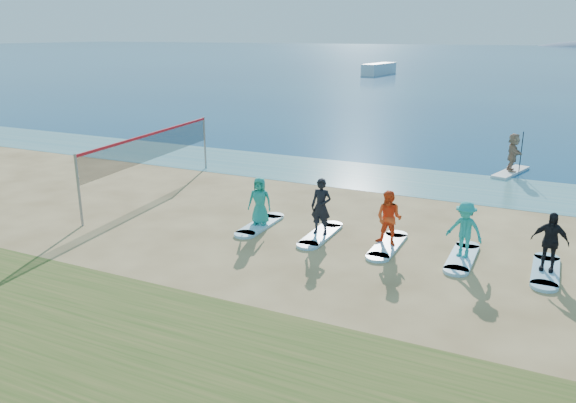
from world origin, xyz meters
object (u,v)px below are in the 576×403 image
at_px(paddleboard, 511,172).
at_px(student_3, 465,229).
at_px(paddleboarder, 513,152).
at_px(student_1, 321,207).
at_px(boat_offshore_a, 379,75).
at_px(student_2, 389,218).
at_px(surfboard_0, 260,225).
at_px(student_0, 260,201).
at_px(student_4, 550,241).
at_px(surfboard_1, 321,235).
at_px(surfboard_2, 387,246).
at_px(surfboard_3, 462,258).
at_px(volleyball_net, 152,147).
at_px(surfboard_4, 545,271).

relative_size(paddleboard, student_3, 1.81).
bearing_deg(paddleboarder, student_1, 143.03).
bearing_deg(boat_offshore_a, paddleboard, -61.83).
relative_size(student_2, student_3, 1.02).
bearing_deg(surfboard_0, student_0, 0.00).
xyz_separation_m(student_1, student_2, (2.23, 0.00, -0.07)).
xyz_separation_m(paddleboarder, student_4, (1.90, -11.72, -0.09)).
height_order(surfboard_0, student_3, student_3).
bearing_deg(boat_offshore_a, student_1, -68.72).
bearing_deg(surfboard_1, student_2, 0.00).
bearing_deg(paddleboarder, student_2, 152.95).
relative_size(surfboard_2, surfboard_3, 1.00).
bearing_deg(student_4, student_0, -173.71).
distance_m(boat_offshore_a, student_1, 74.12).
bearing_deg(volleyball_net, paddleboarder, 37.09).
bearing_deg(student_1, surfboard_2, -0.91).
relative_size(student_1, surfboard_3, 0.83).
height_order(volleyball_net, surfboard_3, volleyball_net).
bearing_deg(paddleboard, boat_offshore_a, 128.36).
distance_m(paddleboarder, student_0, 13.66).
height_order(surfboard_3, student_4, student_4).
bearing_deg(student_3, surfboard_2, -165.39).
bearing_deg(student_1, surfboard_4, -0.91).
relative_size(volleyball_net, student_4, 5.46).
bearing_deg(student_4, surfboard_2, -173.71).
distance_m(student_3, surfboard_4, 2.40).
xyz_separation_m(paddleboard, surfboard_3, (-0.33, -11.72, -0.01)).
bearing_deg(surfboard_3, boat_offshore_a, 108.71).
distance_m(paddleboarder, student_3, 11.72).
relative_size(paddleboarder, student_0, 1.09).
bearing_deg(boat_offshore_a, surfboard_2, -67.07).
bearing_deg(surfboard_1, paddleboarder, 67.73).
bearing_deg(surfboard_1, student_1, 0.00).
distance_m(paddleboard, student_2, 12.02).
height_order(student_2, surfboard_3, student_2).
bearing_deg(student_4, surfboard_0, -173.71).
height_order(paddleboarder, student_1, student_1).
bearing_deg(student_3, volleyball_net, -173.84).
distance_m(surfboard_1, surfboard_2, 2.23).
bearing_deg(surfboard_1, volleyball_net, 167.07).
relative_size(volleyball_net, surfboard_1, 4.11).
bearing_deg(surfboard_4, student_0, 180.00).
bearing_deg(student_3, surfboard_3, 0.00).
bearing_deg(surfboard_0, surfboard_2, 0.00).
bearing_deg(surfboard_4, surfboard_3, 180.00).
distance_m(student_1, student_4, 6.70).
bearing_deg(surfboard_3, student_2, 180.00).
bearing_deg(paddleboarder, boat_offshore_a, 7.63).
bearing_deg(surfboard_0, surfboard_1, 0.00).
bearing_deg(boat_offshore_a, student_4, -63.86).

